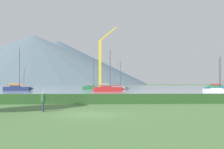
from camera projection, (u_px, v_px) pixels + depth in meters
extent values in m
plane|color=#517A42|center=(88.00, 115.00, 21.10)|extent=(1000.00, 1000.00, 0.00)
cube|color=#8499A8|center=(98.00, 87.00, 157.91)|extent=(320.00, 246.00, 0.00)
cube|color=#284C23|center=(92.00, 99.00, 32.10)|extent=(80.00, 1.20, 1.10)
cube|color=red|center=(108.00, 89.00, 78.50)|extent=(8.23, 4.05, 1.24)
cone|color=red|center=(123.00, 89.00, 79.50)|extent=(1.51, 1.27, 1.05)
cube|color=#A52020|center=(106.00, 88.00, 78.42)|extent=(3.21, 2.38, 0.79)
cylinder|color=#333338|center=(110.00, 69.00, 78.82)|extent=(0.16, 0.16, 10.88)
cylinder|color=#333338|center=(104.00, 85.00, 78.30)|extent=(3.51, 0.76, 0.13)
cylinder|color=tan|center=(104.00, 85.00, 78.30)|extent=(3.05, 1.02, 0.49)
cylinder|color=#333338|center=(117.00, 70.00, 79.22)|extent=(3.69, 0.70, 10.35)
cube|color=#9E9EA3|center=(22.00, 88.00, 108.94)|extent=(7.13, 3.05, 1.09)
cone|color=#9E9EA3|center=(33.00, 88.00, 109.50)|extent=(1.27, 1.04, 0.93)
cube|color=gray|center=(21.00, 87.00, 108.90)|extent=(2.72, 1.91, 0.69)
cylinder|color=#333338|center=(24.00, 77.00, 109.15)|extent=(0.14, 0.14, 8.01)
cylinder|color=#333338|center=(20.00, 85.00, 108.84)|extent=(3.11, 0.43, 0.12)
cylinder|color=orange|center=(20.00, 85.00, 108.84)|extent=(2.68, 0.69, 0.44)
cylinder|color=#333338|center=(28.00, 78.00, 109.37)|extent=(3.28, 0.35, 7.62)
cube|color=white|center=(217.00, 91.00, 67.50)|extent=(6.58, 2.76, 1.01)
cube|color=silver|center=(216.00, 89.00, 67.46)|extent=(2.51, 1.74, 0.64)
cylinder|color=#333338|center=(219.00, 74.00, 67.69)|extent=(0.13, 0.13, 7.71)
cylinder|color=#333338|center=(214.00, 86.00, 67.41)|extent=(2.88, 0.37, 0.11)
cylinder|color=#2D7542|center=(214.00, 86.00, 67.41)|extent=(2.48, 0.62, 0.40)
cube|color=#19707A|center=(219.00, 89.00, 87.48)|extent=(7.92, 3.32, 1.21)
cube|color=#16646E|center=(217.00, 87.00, 87.44)|extent=(3.02, 2.10, 0.77)
cylinder|color=#333338|center=(221.00, 72.00, 87.72)|extent=(0.15, 0.15, 10.14)
cylinder|color=#333338|center=(215.00, 85.00, 87.38)|extent=(3.47, 0.44, 0.13)
cylinder|color=red|center=(215.00, 85.00, 87.38)|extent=(2.98, 0.74, 0.48)
cube|color=#236B38|center=(92.00, 88.00, 106.97)|extent=(7.38, 3.65, 1.11)
cone|color=#236B38|center=(103.00, 88.00, 107.87)|extent=(1.36, 1.14, 0.94)
cube|color=#206032|center=(91.00, 87.00, 106.89)|extent=(2.88, 2.14, 0.71)
cylinder|color=#333338|center=(94.00, 73.00, 107.27)|extent=(0.14, 0.14, 10.88)
cylinder|color=#333338|center=(89.00, 85.00, 106.79)|extent=(3.15, 0.69, 0.12)
cylinder|color=gray|center=(89.00, 85.00, 106.79)|extent=(2.73, 0.92, 0.44)
cylinder|color=#333338|center=(98.00, 74.00, 107.63)|extent=(3.31, 0.63, 10.35)
cube|color=navy|center=(17.00, 89.00, 86.98)|extent=(7.81, 2.90, 1.21)
cone|color=navy|center=(32.00, 89.00, 87.32)|extent=(1.36, 1.08, 1.03)
cube|color=#1B2449|center=(16.00, 87.00, 86.95)|extent=(2.93, 1.95, 0.77)
cylinder|color=#333338|center=(19.00, 68.00, 87.22)|extent=(0.15, 0.15, 12.62)
cylinder|color=#333338|center=(13.00, 85.00, 86.93)|extent=(3.48, 0.25, 0.13)
cylinder|color=orange|center=(13.00, 85.00, 86.93)|extent=(2.97, 0.58, 0.49)
cylinder|color=#333338|center=(25.00, 69.00, 87.35)|extent=(3.67, 0.15, 12.00)
cube|color=#9E9EA3|center=(119.00, 88.00, 104.14)|extent=(6.33, 2.45, 0.98)
cone|color=#9E9EA3|center=(129.00, 88.00, 104.48)|extent=(1.11, 0.89, 0.83)
cube|color=gray|center=(118.00, 87.00, 104.11)|extent=(2.39, 1.61, 0.62)
cylinder|color=#333338|center=(121.00, 75.00, 104.34)|extent=(0.12, 0.12, 9.67)
cylinder|color=#333338|center=(117.00, 85.00, 104.09)|extent=(2.80, 0.25, 0.11)
cylinder|color=red|center=(117.00, 85.00, 104.09)|extent=(2.40, 0.51, 0.39)
cylinder|color=#333338|center=(124.00, 75.00, 104.47)|extent=(2.96, 0.18, 9.20)
cylinder|color=#2D3347|center=(43.00, 107.00, 22.99)|extent=(0.14, 0.14, 0.85)
cylinder|color=#2D3347|center=(43.00, 107.00, 23.17)|extent=(0.14, 0.14, 0.85)
cylinder|color=#33663D|center=(43.00, 98.00, 23.10)|extent=(0.36, 0.36, 0.55)
cylinder|color=#33663D|center=(43.00, 98.00, 22.87)|extent=(0.09, 0.09, 0.50)
cylinder|color=#33663D|center=(43.00, 98.00, 23.34)|extent=(0.09, 0.09, 0.50)
sphere|color=tan|center=(43.00, 93.00, 23.12)|extent=(0.22, 0.22, 0.22)
cube|color=#333338|center=(100.00, 89.00, 90.45)|extent=(2.00, 2.00, 0.80)
cube|color=gold|center=(100.00, 64.00, 90.69)|extent=(0.80, 0.80, 15.11)
cube|color=gold|center=(108.00, 34.00, 91.10)|extent=(5.43, 0.36, 4.62)
cone|color=#4C6070|center=(58.00, 63.00, 422.66)|extent=(268.25, 268.25, 65.38)
cone|color=slate|center=(34.00, 60.00, 386.60)|extent=(299.18, 299.18, 68.11)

